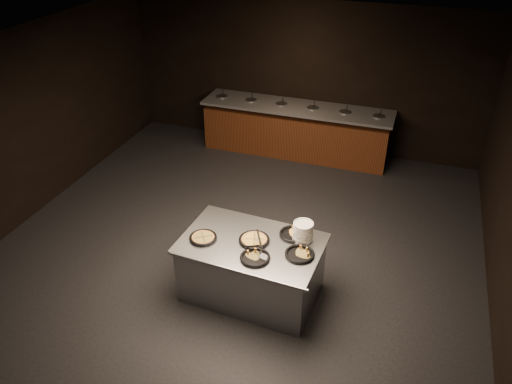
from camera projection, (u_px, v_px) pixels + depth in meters
room at (228, 173)px, 6.47m from camera, size 7.02×8.02×2.92m
salad_bar at (295, 133)px, 9.87m from camera, size 3.70×0.83×1.18m
serving_counter at (252, 269)px, 6.45m from camera, size 1.82×1.23×0.84m
plate_stack at (303, 232)px, 6.19m from camera, size 0.25×0.25×0.25m
pan_veggie_whole at (203, 238)px, 6.27m from camera, size 0.35×0.35×0.04m
pan_cheese_whole at (254, 240)px, 6.23m from camera, size 0.39×0.39×0.04m
pan_cheese_slices_a at (294, 234)px, 6.33m from camera, size 0.36×0.36×0.04m
pan_cheese_slices_b at (255, 257)px, 5.94m from camera, size 0.37×0.37×0.04m
pan_veggie_slices at (300, 254)px, 5.99m from camera, size 0.36×0.36×0.04m
server_left at (258, 238)px, 6.16m from camera, size 0.27×0.30×0.18m
server_right at (256, 249)px, 5.97m from camera, size 0.33×0.15×0.16m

